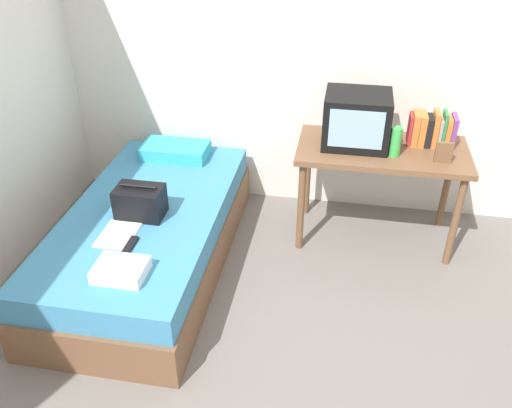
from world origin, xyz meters
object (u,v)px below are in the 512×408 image
Objects in this scene: bed at (149,237)px; folded_towel at (121,270)px; remote_dark at (130,245)px; handbag at (140,202)px; tv at (357,119)px; picture_frame at (444,153)px; book_row at (431,130)px; magazine at (118,235)px; water_bottle at (395,142)px; pillow at (175,150)px; desk at (381,160)px; remote_silver at (122,199)px.

folded_towel is at bearing -80.74° from bed.
bed is 7.14× the size of folded_towel.
handbag is at bearing 99.19° from remote_dark.
picture_frame is (0.57, -0.18, -0.11)m from tv.
book_row is 2.19m from magazine.
magazine is (-0.06, -0.24, -0.10)m from handbag.
tv is 1.47× the size of handbag.
book_row is at bearing 24.07° from handbag.
water_bottle is 1.87m from magazine.
picture_frame reaches higher than handbag.
folded_towel is at bearing -79.07° from remote_dark.
book_row is at bearing 32.93° from remote_dark.
magazine is 0.15m from remote_dark.
magazine is at bearing -144.76° from tv.
remote_dark is (0.09, -1.16, -0.04)m from pillow.
tv is 1.41m from pillow.
book_row is (0.31, 0.12, 0.20)m from desk.
book_row reaches higher than remote_dark.
folded_towel is at bearing -80.04° from handbag.
desk is at bearing -159.51° from book_row.
handbag is 0.60m from folded_towel.
desk is at bearing 24.79° from handbag.
tv reaches higher than picture_frame.
desk is 2.64× the size of tv.
water_bottle is 1.92m from folded_towel.
handbag reaches higher than remote_dark.
remote_dark is at bearing -85.70° from pillow.
picture_frame reaches higher than pillow.
tv is at bearing -171.04° from book_row.
handbag is (-1.88, -0.55, -0.24)m from picture_frame.
picture_frame is (0.31, -0.05, -0.03)m from water_bottle.
book_row is at bearing 21.83° from bed.
water_bottle reaches higher than handbag.
bed is at bearing 79.73° from magazine.
book_row is 2.14m from remote_dark.
tv is 2.82× the size of remote_dark.
book_row reaches higher than pillow.
handbag reaches higher than remote_silver.
picture_frame is at bearing 32.74° from folded_towel.
bed is 0.40m from magazine.
pillow reaches higher than magazine.
water_bottle is 0.65× the size of book_row.
handbag is (0.03, -0.83, 0.05)m from pillow.
remote_silver is 0.79m from folded_towel.
magazine reaches higher than bed.
handbag is 0.26m from remote_silver.
water_bottle is 1.82m from remote_dark.
tv reaches higher than water_bottle.
remote_dark is 0.54m from remote_silver.
desk reaches higher than magazine.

